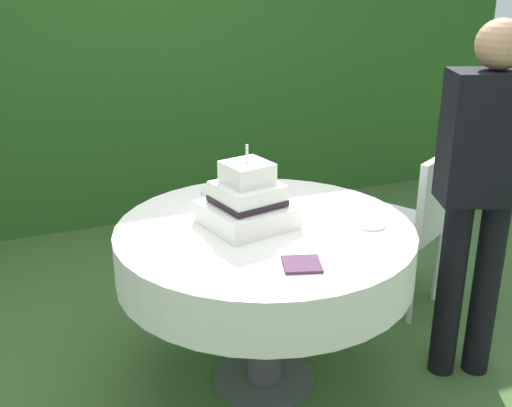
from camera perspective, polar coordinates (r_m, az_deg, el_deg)
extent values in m
plane|color=#3D602D|center=(3.03, 0.71, -15.51)|extent=(20.00, 20.00, 0.00)
cube|color=#28561E|center=(4.77, -11.00, 14.97)|extent=(5.95, 0.64, 2.65)
cylinder|color=#4C4C51|center=(3.03, 0.72, -15.36)|extent=(0.46, 0.46, 0.02)
cylinder|color=#4C4C51|center=(2.83, 0.75, -9.54)|extent=(0.15, 0.15, 0.73)
cylinder|color=olive|center=(2.65, 0.79, -2.47)|extent=(1.22, 1.22, 0.03)
cylinder|color=white|center=(2.69, 0.78, -4.26)|extent=(1.25, 1.25, 0.22)
cube|color=white|center=(2.66, -0.79, -0.98)|extent=(0.40, 0.40, 0.09)
cube|color=white|center=(2.62, -0.80, 0.86)|extent=(0.29, 0.29, 0.09)
cube|color=black|center=(2.63, -0.79, 0.27)|extent=(0.30, 0.30, 0.03)
cube|color=white|center=(2.59, -0.81, 2.74)|extent=(0.21, 0.21, 0.09)
sphere|color=#D13866|center=(2.79, -0.11, 1.62)|extent=(0.10, 0.10, 0.10)
cylinder|color=silver|center=(2.57, -0.82, 4.51)|extent=(0.01, 0.01, 0.08)
cylinder|color=white|center=(2.70, 10.26, -1.87)|extent=(0.12, 0.12, 0.01)
cylinder|color=white|center=(3.11, -1.17, 1.61)|extent=(0.11, 0.11, 0.01)
cylinder|color=white|center=(3.03, -3.90, 1.03)|extent=(0.12, 0.12, 0.01)
cube|color=#4C2D47|center=(2.33, 4.14, -5.47)|extent=(0.17, 0.17, 0.01)
cylinder|color=white|center=(3.80, 11.53, -3.94)|extent=(0.03, 0.03, 0.45)
cylinder|color=white|center=(3.55, 9.15, -5.70)|extent=(0.03, 0.03, 0.45)
cylinder|color=white|center=(3.69, 15.95, -5.17)|extent=(0.03, 0.03, 0.45)
cylinder|color=white|center=(3.42, 13.84, -7.10)|extent=(0.03, 0.03, 0.45)
cube|color=white|center=(3.51, 12.94, -1.86)|extent=(0.55, 0.55, 0.04)
cube|color=white|center=(3.37, 15.98, 0.87)|extent=(0.37, 0.23, 0.40)
cylinder|color=black|center=(3.05, 19.92, -7.24)|extent=(0.12, 0.12, 0.85)
cylinder|color=black|center=(3.00, 17.04, -7.40)|extent=(0.12, 0.12, 0.85)
cube|color=black|center=(2.77, 20.15, 5.54)|extent=(0.41, 0.32, 0.55)
sphere|color=#A87A5B|center=(2.70, 21.17, 13.20)|extent=(0.20, 0.20, 0.20)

